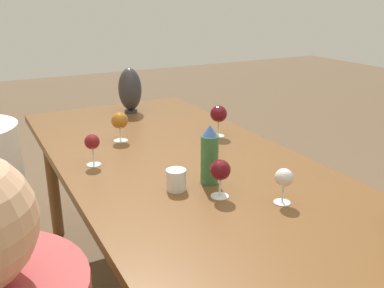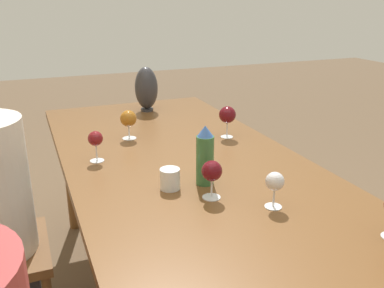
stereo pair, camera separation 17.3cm
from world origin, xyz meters
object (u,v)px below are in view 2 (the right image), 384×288
object	(u,v)px
wine_glass_2	(95,140)
water_tumbler	(170,179)
wine_glass_0	(212,172)
vase	(146,88)
wine_glass_5	(275,183)
wine_glass_4	(128,119)
water_bottle	(205,156)
wine_glass_1	(227,115)

from	to	relation	value
wine_glass_2	water_tumbler	bearing A→B (deg)	-152.03
wine_glass_0	wine_glass_2	xyz separation A→B (m)	(0.50, 0.31, -0.00)
vase	wine_glass_5	world-z (taller)	vase
wine_glass_0	wine_glass_4	xyz separation A→B (m)	(0.75, 0.11, 0.00)
wine_glass_5	wine_glass_2	bearing A→B (deg)	36.37
wine_glass_2	wine_glass_4	bearing A→B (deg)	-39.47
wine_glass_4	wine_glass_0	bearing A→B (deg)	-171.81
water_tumbler	wine_glass_2	bearing A→B (deg)	27.97
water_tumbler	wine_glass_2	xyz separation A→B (m)	(0.38, 0.20, 0.06)
water_bottle	water_tumbler	bearing A→B (deg)	87.64
wine_glass_4	wine_glass_5	xyz separation A→B (m)	(-0.89, -0.27, -0.01)
water_bottle	wine_glass_1	bearing A→B (deg)	-34.77
water_tumbler	vase	xyz separation A→B (m)	(1.10, -0.23, 0.10)
wine_glass_1	wine_glass_2	bearing A→B (deg)	97.36
wine_glass_2	wine_glass_5	world-z (taller)	wine_glass_2
water_bottle	wine_glass_5	bearing A→B (deg)	-152.24
water_bottle	wine_glass_2	distance (m)	0.51
wine_glass_4	wine_glass_5	size ratio (longest dim) A/B	1.14
vase	wine_glass_2	world-z (taller)	vase
wine_glass_2	wine_glass_1	bearing A→B (deg)	-82.64
wine_glass_5	wine_glass_1	bearing A→B (deg)	-14.43
wine_glass_0	wine_glass_5	bearing A→B (deg)	-130.94
water_bottle	wine_glass_1	size ratio (longest dim) A/B	1.44
water_bottle	wine_glass_1	xyz separation A→B (m)	(0.47, -0.32, 0.00)
wine_glass_1	wine_glass_5	world-z (taller)	wine_glass_1
wine_glass_2	wine_glass_4	distance (m)	0.32
wine_glass_1	wine_glass_0	bearing A→B (deg)	149.13
wine_glass_0	wine_glass_5	size ratio (longest dim) A/B	1.10
vase	wine_glass_4	world-z (taller)	vase
water_tumbler	wine_glass_0	size ratio (longest dim) A/B	0.56
wine_glass_0	wine_glass_1	world-z (taller)	wine_glass_1
water_tumbler	water_bottle	bearing A→B (deg)	-92.36
water_tumbler	wine_glass_2	size ratio (longest dim) A/B	0.58
water_bottle	wine_glass_4	size ratio (longest dim) A/B	1.59
wine_glass_5	water_bottle	bearing A→B (deg)	27.76
wine_glass_0	wine_glass_2	distance (m)	0.59
wine_glass_1	wine_glass_2	size ratio (longest dim) A/B	1.18
water_tumbler	wine_glass_1	distance (m)	0.66
vase	wine_glass_2	bearing A→B (deg)	149.18
wine_glass_4	vase	bearing A→B (deg)	-25.69
wine_glass_1	wine_glass_5	size ratio (longest dim) A/B	1.26
wine_glass_2	wine_glass_4	world-z (taller)	wine_glass_4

